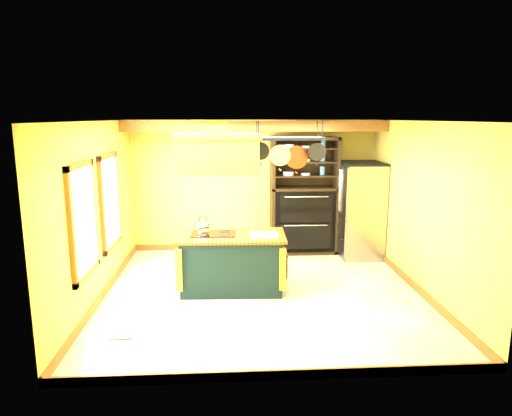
{
  "coord_description": "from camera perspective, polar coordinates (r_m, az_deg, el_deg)",
  "views": [
    {
      "loc": [
        -0.52,
        -6.87,
        2.76
      ],
      "look_at": [
        -0.09,
        0.3,
        1.32
      ],
      "focal_mm": 32.0,
      "sensor_mm": 36.0,
      "label": 1
    }
  ],
  "objects": [
    {
      "name": "wall_right",
      "position": [
        7.64,
        19.9,
        0.01
      ],
      "size": [
        0.02,
        5.0,
        2.7
      ],
      "primitive_type": "cube",
      "color": "gold",
      "rests_on": "floor"
    },
    {
      "name": "wall_left",
      "position": [
        7.29,
        -19.15,
        -0.45
      ],
      "size": [
        0.02,
        5.0,
        2.7
      ],
      "primitive_type": "cube",
      "color": "gold",
      "rests_on": "floor"
    },
    {
      "name": "refrigerator",
      "position": [
        9.32,
        12.82,
        -0.46
      ],
      "size": [
        0.8,
        0.95,
        1.85
      ],
      "color": "#93969B",
      "rests_on": "floor"
    },
    {
      "name": "hutch",
      "position": [
        9.43,
        5.91,
        -0.05
      ],
      "size": [
        1.34,
        0.61,
        2.37
      ],
      "color": "black",
      "rests_on": "floor"
    },
    {
      "name": "wall_front",
      "position": [
        4.63,
        3.16,
        -6.45
      ],
      "size": [
        5.0,
        0.02,
        2.7
      ],
      "primitive_type": "cube",
      "color": "gold",
      "rests_on": "floor"
    },
    {
      "name": "floor_register",
      "position": [
        6.26,
        -16.54,
        -15.26
      ],
      "size": [
        0.29,
        0.14,
        0.01
      ],
      "primitive_type": "cube",
      "rotation": [
        0.0,
        0.0,
        0.07
      ],
      "color": "black",
      "rests_on": "floor"
    },
    {
      "name": "ceiling",
      "position": [
        6.89,
        0.88,
        10.83
      ],
      "size": [
        5.0,
        5.0,
        0.0
      ],
      "primitive_type": "plane",
      "rotation": [
        3.14,
        0.0,
        0.0
      ],
      "color": "white",
      "rests_on": "wall_back"
    },
    {
      "name": "range_hood",
      "position": [
        7.06,
        -4.86,
        7.0
      ],
      "size": [
        1.33,
        0.75,
        0.8
      ],
      "color": "#B5942D",
      "rests_on": "ceiling"
    },
    {
      "name": "floor",
      "position": [
        7.43,
        0.82,
        -10.49
      ],
      "size": [
        5.0,
        5.0,
        0.0
      ],
      "primitive_type": "plane",
      "color": "beige",
      "rests_on": "ground"
    },
    {
      "name": "kitchen_island",
      "position": [
        7.41,
        -3.09,
        -6.7
      ],
      "size": [
        1.74,
        1.0,
        1.11
      ],
      "rotation": [
        0.0,
        0.0,
        -0.03
      ],
      "color": "black",
      "rests_on": "floor"
    },
    {
      "name": "pot_rack",
      "position": [
        7.12,
        4.13,
        7.93
      ],
      "size": [
        1.13,
        0.53,
        0.75
      ],
      "color": "black",
      "rests_on": "ceiling"
    },
    {
      "name": "ceiling_beam",
      "position": [
        8.59,
        0.01,
        10.2
      ],
      "size": [
        5.0,
        0.15,
        0.2
      ],
      "primitive_type": "cube",
      "color": "brown",
      "rests_on": "ceiling"
    },
    {
      "name": "wall_back",
      "position": [
        9.49,
        -0.28,
        2.79
      ],
      "size": [
        5.0,
        0.02,
        2.7
      ],
      "primitive_type": "cube",
      "color": "gold",
      "rests_on": "floor"
    },
    {
      "name": "window_near",
      "position": [
        6.52,
        -20.74,
        -1.45
      ],
      "size": [
        0.06,
        1.06,
        1.56
      ],
      "color": "brown",
      "rests_on": "wall_left"
    },
    {
      "name": "window_far",
      "position": [
        7.84,
        -17.77,
        0.8
      ],
      "size": [
        0.06,
        1.06,
        1.56
      ],
      "color": "brown",
      "rests_on": "wall_left"
    }
  ]
}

